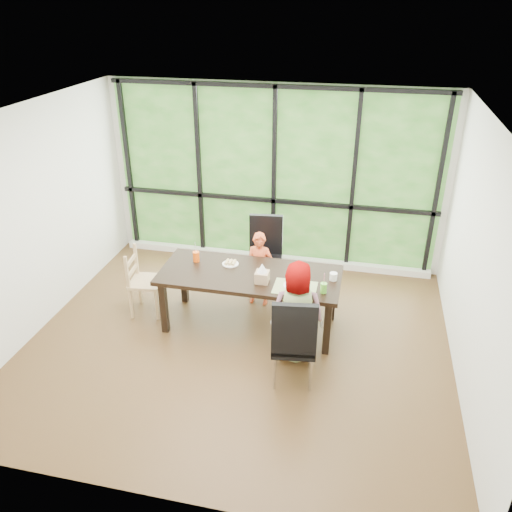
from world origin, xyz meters
The scene contains 23 objects.
ground centered at (0.00, 0.00, 0.00)m, with size 5.00×5.00×0.00m, color black.
back_wall centered at (0.00, 2.25, 1.35)m, with size 5.00×5.00×0.00m, color silver.
foliage_backdrop centered at (0.00, 2.23, 1.35)m, with size 4.80×0.02×2.65m, color #235118.
window_mullions centered at (0.00, 2.19, 1.35)m, with size 4.80×0.06×2.65m, color black, non-canonical shape.
window_sill centered at (0.00, 2.15, 0.05)m, with size 4.80×0.12×0.10m, color silver.
dining_table centered at (0.06, 0.37, 0.38)m, with size 2.20×0.92×0.75m, color black.
chair_window_leather centered at (0.06, 1.24, 0.54)m, with size 0.46×0.46×1.08m, color black.
chair_interior_leather centered at (0.74, -0.51, 0.54)m, with size 0.46×0.46×1.08m, color black.
chair_end_beech centered at (-1.32, 0.39, 0.45)m, with size 0.42×0.40×0.90m, color #A18257.
child_toddler centered at (0.06, 0.93, 0.51)m, with size 0.37×0.25×1.03m, color #CF4B24.
child_older centered at (0.71, -0.14, 0.61)m, with size 0.60×0.39×1.23m, color gray.
placemat centered at (0.65, 0.16, 0.75)m, with size 0.49×0.36×0.01m, color tan.
plate_far centered at (-0.23, 0.55, 0.76)m, with size 0.20×0.20×0.01m, color white.
plate_near centered at (0.62, 0.19, 0.76)m, with size 0.24×0.24×0.02m, color white.
orange_cup centered at (-0.67, 0.54, 0.81)m, with size 0.08×0.08×0.13m, color #FF590D.
green_cup centered at (0.97, 0.13, 0.81)m, with size 0.08×0.08×0.12m, color #62C836.
white_mug centered at (1.06, 0.44, 0.80)m, with size 0.09×0.09×0.09m, color white.
tissue_box centered at (0.25, 0.21, 0.82)m, with size 0.16×0.16×0.13m, color tan.
crepe_rolls_far centered at (-0.23, 0.55, 0.78)m, with size 0.15×0.12×0.04m, color tan, non-canonical shape.
crepe_rolls_near centered at (0.62, 0.19, 0.78)m, with size 0.05×0.12×0.04m, color tan, non-canonical shape.
straw_white centered at (-0.67, 0.54, 0.92)m, with size 0.01×0.01×0.20m, color white.
straw_pink centered at (0.97, 0.13, 0.91)m, with size 0.01×0.01×0.20m, color pink.
tissue centered at (0.25, 0.21, 0.94)m, with size 0.12×0.12×0.11m, color white.
Camera 1 is at (1.32, -4.90, 3.79)m, focal length 35.99 mm.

